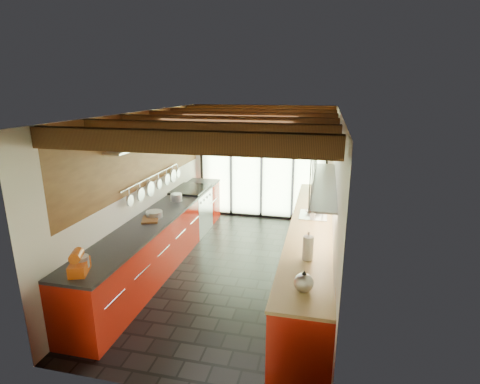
{
  "coord_description": "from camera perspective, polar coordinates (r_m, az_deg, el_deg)",
  "views": [
    {
      "loc": [
        1.41,
        -5.61,
        2.99
      ],
      "look_at": [
        0.02,
        0.4,
        1.25
      ],
      "focal_mm": 28.0,
      "sensor_mm": 36.0,
      "label": 1
    }
  ],
  "objects": [
    {
      "name": "ceiling_beams",
      "position": [
        6.17,
        -0.25,
        10.85
      ],
      "size": [
        3.14,
        5.06,
        4.9
      ],
      "color": "#593316",
      "rests_on": "ground"
    },
    {
      "name": "ground",
      "position": [
        6.51,
        -1.0,
        -11.59
      ],
      "size": [
        5.5,
        5.5,
        0.0
      ],
      "primitive_type": "plane",
      "color": "black",
      "rests_on": "ground"
    },
    {
      "name": "stand_mixer",
      "position": [
        4.74,
        -23.28,
        -9.97
      ],
      "size": [
        0.29,
        0.36,
        0.29
      ],
      "color": "#D04F10",
      "rests_on": "left_counter"
    },
    {
      "name": "bowl",
      "position": [
        6.45,
        11.11,
        -2.99
      ],
      "size": [
        0.32,
        0.32,
        0.06
      ],
      "primitive_type": "imported",
      "rotation": [
        0.0,
        0.0,
        -0.38
      ],
      "color": "silver",
      "rests_on": "right_counter"
    },
    {
      "name": "room_shell",
      "position": [
        5.93,
        -1.08,
        2.74
      ],
      "size": [
        5.5,
        5.5,
        5.5
      ],
      "color": "silver",
      "rests_on": "ground"
    },
    {
      "name": "left_wall_fixtures",
      "position": [
        6.67,
        -12.86,
        4.96
      ],
      "size": [
        0.28,
        2.6,
        0.96
      ],
      "color": "silver",
      "rests_on": "ground"
    },
    {
      "name": "glass_door",
      "position": [
        8.52,
        3.34,
        6.76
      ],
      "size": [
        2.95,
        0.1,
        2.9
      ],
      "color": "#C6EAAD",
      "rests_on": "ground"
    },
    {
      "name": "pot_large",
      "position": [
        7.12,
        -9.67,
        -0.79
      ],
      "size": [
        0.22,
        0.22,
        0.14
      ],
      "primitive_type": "cylinder",
      "rotation": [
        0.0,
        0.0,
        -0.02
      ],
      "color": "silver",
      "rests_on": "left_counter"
    },
    {
      "name": "soap_bottle",
      "position": [
        6.16,
        11.03,
        -3.36
      ],
      "size": [
        0.08,
        0.09,
        0.16
      ],
      "primitive_type": "imported",
      "rotation": [
        0.0,
        0.0,
        -0.16
      ],
      "color": "silver",
      "rests_on": "right_counter"
    },
    {
      "name": "sink_assembly",
      "position": [
        6.34,
        11.23,
        -3.22
      ],
      "size": [
        0.45,
        0.52,
        0.43
      ],
      "color": "silver",
      "rests_on": "right_counter"
    },
    {
      "name": "paper_towel",
      "position": [
        4.73,
        10.32,
        -8.43
      ],
      "size": [
        0.16,
        0.16,
        0.36
      ],
      "color": "white",
      "rests_on": "right_counter"
    },
    {
      "name": "upper_cabinets_right",
      "position": [
        6.02,
        13.0,
        4.43
      ],
      "size": [
        0.34,
        3.0,
        3.0
      ],
      "color": "silver",
      "rests_on": "ground"
    },
    {
      "name": "pot_small",
      "position": [
        6.31,
        -12.93,
        -3.32
      ],
      "size": [
        0.35,
        0.35,
        0.1
      ],
      "primitive_type": "cylinder",
      "rotation": [
        0.0,
        0.0,
        0.4
      ],
      "color": "silver",
      "rests_on": "left_counter"
    },
    {
      "name": "left_counter",
      "position": [
        6.71,
        -11.72,
        -6.73
      ],
      "size": [
        0.68,
        5.0,
        0.92
      ],
      "color": "#B11B0C",
      "rests_on": "ground"
    },
    {
      "name": "cutting_board",
      "position": [
        6.19,
        -13.52,
        -4.09
      ],
      "size": [
        0.36,
        0.41,
        0.03
      ],
      "primitive_type": "cube",
      "rotation": [
        0.0,
        0.0,
        0.36
      ],
      "color": "brown",
      "rests_on": "left_counter"
    },
    {
      "name": "kettle",
      "position": [
        4.08,
        9.7,
        -13.3
      ],
      "size": [
        0.27,
        0.29,
        0.24
      ],
      "color": "silver",
      "rests_on": "right_counter"
    },
    {
      "name": "right_counter",
      "position": [
        6.15,
        10.71,
        -8.8
      ],
      "size": [
        0.68,
        5.0,
        0.92
      ],
      "color": "#B11B0C",
      "rests_on": "ground"
    },
    {
      "name": "range_stove",
      "position": [
        7.96,
        -7.43,
        -2.83
      ],
      "size": [
        0.66,
        0.9,
        0.97
      ],
      "color": "silver",
      "rests_on": "ground"
    }
  ]
}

